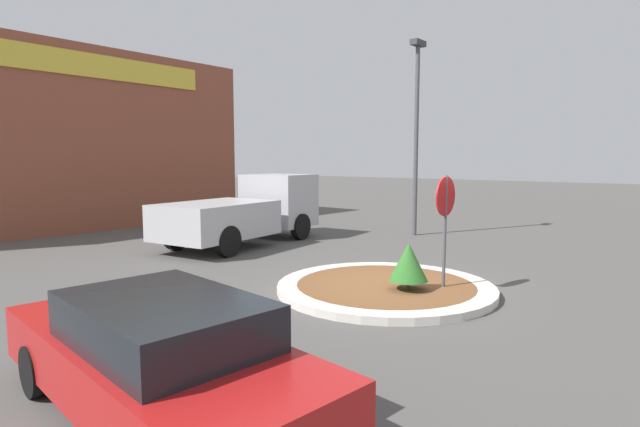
{
  "coord_description": "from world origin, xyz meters",
  "views": [
    {
      "loc": [
        -8.94,
        -5.7,
        2.81
      ],
      "look_at": [
        1.3,
        2.93,
        1.38
      ],
      "focal_mm": 28.0,
      "sensor_mm": 36.0,
      "label": 1
    }
  ],
  "objects_px": {
    "stop_sign": "(445,211)",
    "utility_truck": "(248,211)",
    "light_pole": "(416,124)",
    "parked_sedan_red": "(157,356)"
  },
  "relations": [
    {
      "from": "stop_sign",
      "to": "utility_truck",
      "type": "distance_m",
      "value": 8.23
    },
    {
      "from": "utility_truck",
      "to": "light_pole",
      "type": "distance_m",
      "value": 6.96
    },
    {
      "from": "stop_sign",
      "to": "utility_truck",
      "type": "xyz_separation_m",
      "value": [
        1.7,
        8.03,
        -0.65
      ]
    },
    {
      "from": "stop_sign",
      "to": "utility_truck",
      "type": "bearing_deg",
      "value": 78.01
    },
    {
      "from": "stop_sign",
      "to": "light_pole",
      "type": "xyz_separation_m",
      "value": [
        6.98,
        4.63,
        2.37
      ]
    },
    {
      "from": "utility_truck",
      "to": "light_pole",
      "type": "bearing_deg",
      "value": -41.1
    },
    {
      "from": "stop_sign",
      "to": "light_pole",
      "type": "relative_size",
      "value": 0.35
    },
    {
      "from": "utility_truck",
      "to": "light_pole",
      "type": "relative_size",
      "value": 0.89
    },
    {
      "from": "stop_sign",
      "to": "utility_truck",
      "type": "relative_size",
      "value": 0.39
    },
    {
      "from": "stop_sign",
      "to": "parked_sedan_red",
      "type": "distance_m",
      "value": 6.79
    }
  ]
}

